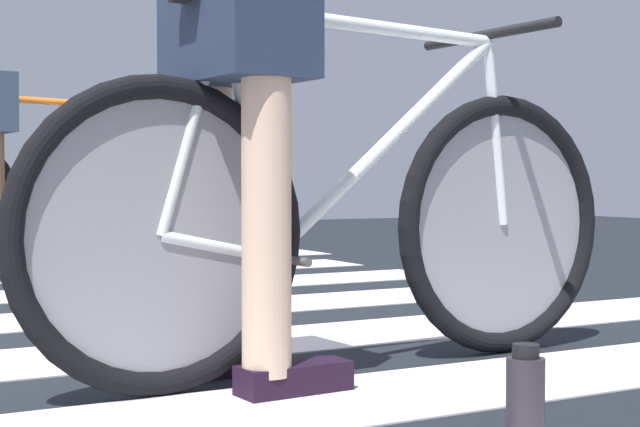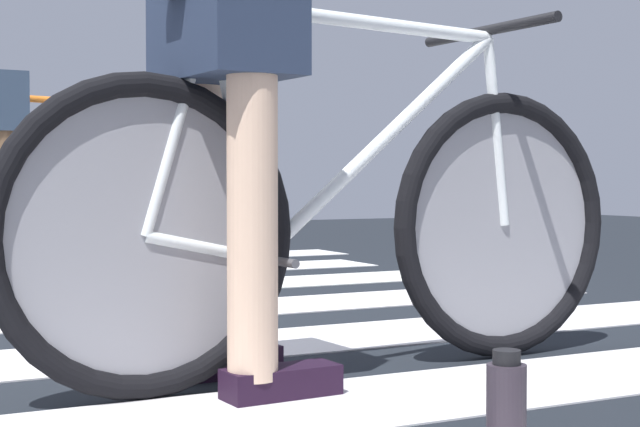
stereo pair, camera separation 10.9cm
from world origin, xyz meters
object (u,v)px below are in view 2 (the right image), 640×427
bicycle_1_of_3 (343,219)px  water_bottle (506,415)px  bicycle_2_of_3 (63,198)px  cyclist_1_of_3 (227,111)px

bicycle_1_of_3 → water_bottle: bicycle_1_of_3 is taller
bicycle_1_of_3 → bicycle_2_of_3: 2.79m
bicycle_1_of_3 → cyclist_1_of_3: bearing=180.0°
cyclist_1_of_3 → bicycle_2_of_3: 2.82m
bicycle_1_of_3 → bicycle_2_of_3: same height
water_bottle → cyclist_1_of_3: bearing=102.5°
bicycle_1_of_3 → water_bottle: size_ratio=8.51×
bicycle_1_of_3 → cyclist_1_of_3: cyclist_1_of_3 is taller
cyclist_1_of_3 → bicycle_1_of_3: bearing=-0.0°
bicycle_1_of_3 → bicycle_2_of_3: size_ratio=1.00×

